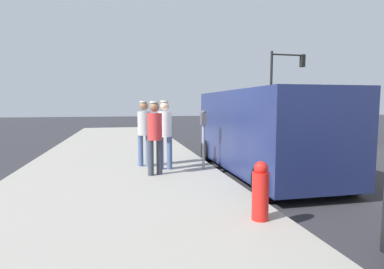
{
  "coord_description": "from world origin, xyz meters",
  "views": [
    {
      "loc": [
        3.36,
        6.7,
        1.82
      ],
      "look_at": [
        1.65,
        -0.9,
        1.05
      ],
      "focal_mm": 28.87,
      "sensor_mm": 36.0,
      "label": 1
    }
  ],
  "objects_px": {
    "parking_meter_near": "(203,129)",
    "fire_hydrant": "(260,191)",
    "pedestrian_in_gray": "(144,129)",
    "pedestrian_in_white": "(165,130)",
    "pedestrian_in_red": "(155,133)",
    "parked_van": "(263,130)",
    "traffic_light_corner": "(283,78)"
  },
  "relations": [
    {
      "from": "parking_meter_near",
      "to": "fire_hydrant",
      "type": "height_order",
      "value": "parking_meter_near"
    },
    {
      "from": "pedestrian_in_gray",
      "to": "fire_hydrant",
      "type": "bearing_deg",
      "value": 107.59
    },
    {
      "from": "pedestrian_in_white",
      "to": "fire_hydrant",
      "type": "xyz_separation_m",
      "value": [
        -0.87,
        3.76,
        -0.6
      ]
    },
    {
      "from": "pedestrian_in_red",
      "to": "pedestrian_in_gray",
      "type": "xyz_separation_m",
      "value": [
        0.17,
        -1.1,
        0.01
      ]
    },
    {
      "from": "pedestrian_in_white",
      "to": "pedestrian_in_gray",
      "type": "height_order",
      "value": "pedestrian_in_white"
    },
    {
      "from": "parking_meter_near",
      "to": "pedestrian_in_red",
      "type": "distance_m",
      "value": 1.35
    },
    {
      "from": "parking_meter_near",
      "to": "pedestrian_in_gray",
      "type": "bearing_deg",
      "value": -25.19
    },
    {
      "from": "fire_hydrant",
      "to": "parked_van",
      "type": "bearing_deg",
      "value": -116.04
    },
    {
      "from": "fire_hydrant",
      "to": "traffic_light_corner",
      "type": "bearing_deg",
      "value": -119.88
    },
    {
      "from": "pedestrian_in_gray",
      "to": "parked_van",
      "type": "distance_m",
      "value": 3.12
    },
    {
      "from": "parking_meter_near",
      "to": "pedestrian_in_gray",
      "type": "height_order",
      "value": "pedestrian_in_gray"
    },
    {
      "from": "parked_van",
      "to": "pedestrian_in_red",
      "type": "bearing_deg",
      "value": 1.89
    },
    {
      "from": "parking_meter_near",
      "to": "parked_van",
      "type": "distance_m",
      "value": 1.53
    },
    {
      "from": "parking_meter_near",
      "to": "pedestrian_in_gray",
      "type": "relative_size",
      "value": 0.87
    },
    {
      "from": "parked_van",
      "to": "fire_hydrant",
      "type": "height_order",
      "value": "parked_van"
    },
    {
      "from": "parking_meter_near",
      "to": "pedestrian_in_white",
      "type": "relative_size",
      "value": 0.86
    },
    {
      "from": "pedestrian_in_red",
      "to": "parked_van",
      "type": "height_order",
      "value": "parked_van"
    },
    {
      "from": "pedestrian_in_white",
      "to": "parked_van",
      "type": "height_order",
      "value": "parked_van"
    },
    {
      "from": "parking_meter_near",
      "to": "parked_van",
      "type": "height_order",
      "value": "parked_van"
    },
    {
      "from": "pedestrian_in_gray",
      "to": "fire_hydrant",
      "type": "xyz_separation_m",
      "value": [
        -1.36,
        4.28,
        -0.59
      ]
    },
    {
      "from": "parked_van",
      "to": "traffic_light_corner",
      "type": "bearing_deg",
      "value": -120.94
    },
    {
      "from": "fire_hydrant",
      "to": "pedestrian_in_white",
      "type": "bearing_deg",
      "value": -77.03
    },
    {
      "from": "pedestrian_in_white",
      "to": "pedestrian_in_gray",
      "type": "distance_m",
      "value": 0.71
    },
    {
      "from": "traffic_light_corner",
      "to": "fire_hydrant",
      "type": "height_order",
      "value": "traffic_light_corner"
    },
    {
      "from": "parking_meter_near",
      "to": "pedestrian_in_red",
      "type": "bearing_deg",
      "value": 17.69
    },
    {
      "from": "traffic_light_corner",
      "to": "fire_hydrant",
      "type": "relative_size",
      "value": 6.05
    },
    {
      "from": "parked_van",
      "to": "traffic_light_corner",
      "type": "height_order",
      "value": "traffic_light_corner"
    },
    {
      "from": "pedestrian_in_red",
      "to": "parking_meter_near",
      "type": "bearing_deg",
      "value": -162.31
    },
    {
      "from": "parking_meter_near",
      "to": "pedestrian_in_gray",
      "type": "xyz_separation_m",
      "value": [
        1.46,
        -0.69,
        -0.02
      ]
    },
    {
      "from": "pedestrian_in_red",
      "to": "pedestrian_in_gray",
      "type": "height_order",
      "value": "pedestrian_in_gray"
    },
    {
      "from": "pedestrian_in_red",
      "to": "parked_van",
      "type": "relative_size",
      "value": 0.33
    },
    {
      "from": "fire_hydrant",
      "to": "pedestrian_in_red",
      "type": "bearing_deg",
      "value": -69.59
    }
  ]
}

